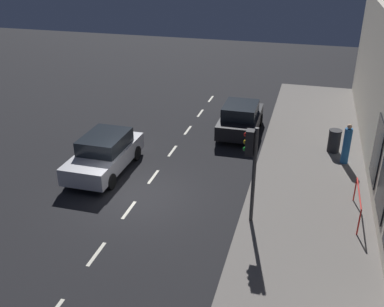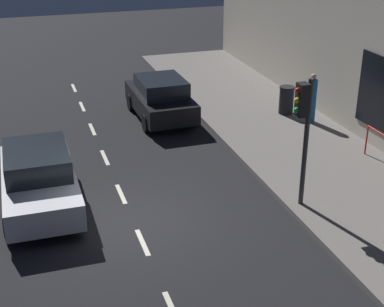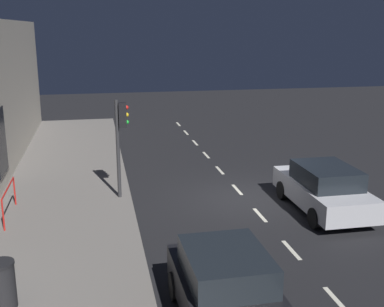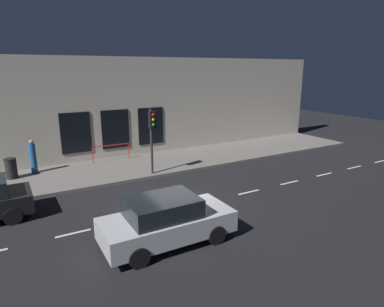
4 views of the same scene
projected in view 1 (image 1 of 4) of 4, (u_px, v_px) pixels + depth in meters
ground_plane at (139, 196)px, 16.90m from camera, size 60.00×60.00×0.00m
sidewalk at (306, 219)px, 15.37m from camera, size 4.50×32.00×0.15m
lane_centre_line at (129, 210)px, 16.03m from camera, size 0.12×27.20×0.01m
traffic_light at (251, 156)px, 14.19m from camera, size 0.47×0.32×3.43m
parked_car_0 at (105, 153)px, 18.50m from camera, size 1.98×4.29×1.58m
parked_car_1 at (240, 119)px, 22.14m from camera, size 1.97×3.97×1.58m
pedestrian_0 at (347, 145)px, 18.77m from camera, size 0.32×0.32×1.79m
trash_bin at (334, 141)px, 19.95m from camera, size 0.57×0.57×1.04m
red_railing at (358, 199)px, 15.08m from camera, size 0.05×2.24×0.97m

